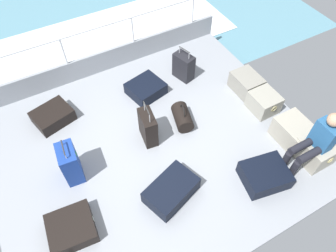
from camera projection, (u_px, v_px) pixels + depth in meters
ground_plane at (153, 146)px, 5.32m from camera, size 4.40×5.20×0.06m
gunwale_port at (104, 61)px, 6.29m from camera, size 0.06×5.20×0.45m
railing_port at (99, 38)px, 5.85m from camera, size 0.04×4.20×1.02m
sea_wake at (85, 45)px, 7.51m from camera, size 12.00×12.00×0.01m
cargo_crate_0 at (246, 83)px, 5.97m from camera, size 0.60×0.45×0.35m
cargo_crate_1 at (264, 102)px, 5.66m from camera, size 0.52×0.46×0.35m
cargo_crate_2 at (293, 132)px, 5.22m from camera, size 0.63×0.48×0.40m
cargo_crate_3 at (315, 151)px, 4.98m from camera, size 0.56×0.48×0.41m
passenger_seated at (316, 141)px, 4.62m from camera, size 0.34×0.66×1.11m
suitcase_0 at (184, 67)px, 6.12m from camera, size 0.45×0.34×0.69m
suitcase_1 at (171, 190)px, 4.64m from camera, size 0.72×0.90×0.26m
suitcase_2 at (53, 116)px, 5.54m from camera, size 0.66×0.75×0.24m
suitcase_3 at (70, 163)px, 4.69m from camera, size 0.44×0.30×0.76m
suitcase_4 at (148, 127)px, 5.16m from camera, size 0.46×0.27×0.79m
suitcase_5 at (265, 175)px, 4.79m from camera, size 0.68×0.77×0.26m
suitcase_6 at (146, 89)px, 5.96m from camera, size 0.70×0.74×0.23m
suitcase_7 at (71, 228)px, 4.31m from camera, size 0.64×0.67×0.22m
duffel_bag at (182, 117)px, 5.48m from camera, size 0.56×0.41×0.43m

